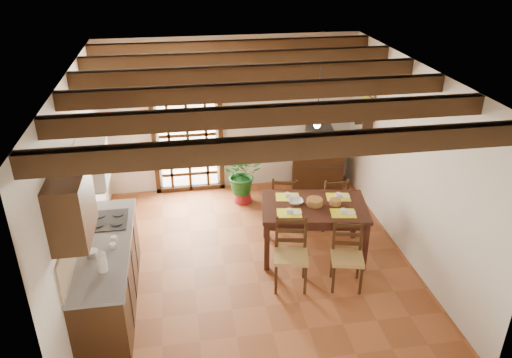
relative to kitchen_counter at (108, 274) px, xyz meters
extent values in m
plane|color=brown|center=(1.96, 0.60, -0.47)|extent=(5.00, 5.00, 0.00)
cube|color=silver|center=(1.96, 3.10, 0.93)|extent=(4.50, 0.02, 2.80)
cube|color=silver|center=(1.96, -1.90, 0.93)|extent=(4.50, 0.02, 2.80)
cube|color=silver|center=(-0.29, 0.60, 0.93)|extent=(0.02, 5.00, 2.80)
cube|color=silver|center=(4.21, 0.60, 0.93)|extent=(0.02, 5.00, 2.80)
cube|color=white|center=(1.96, 0.60, 2.33)|extent=(4.50, 5.00, 0.02)
cube|color=black|center=(1.96, -1.50, 2.22)|extent=(4.50, 0.14, 0.20)
cube|color=black|center=(1.96, -0.66, 2.22)|extent=(4.50, 0.14, 0.20)
cube|color=black|center=(1.96, 0.18, 2.22)|extent=(4.50, 0.14, 0.20)
cube|color=black|center=(1.96, 1.02, 2.22)|extent=(4.50, 0.14, 0.20)
cube|color=black|center=(1.96, 1.86, 2.22)|extent=(4.50, 0.14, 0.20)
cube|color=black|center=(1.96, 2.70, 2.22)|extent=(4.50, 0.14, 0.20)
cube|color=white|center=(1.16, 3.09, 0.63)|extent=(1.01, 0.02, 2.11)
cube|color=black|center=(1.16, 3.04, 1.77)|extent=(1.26, 0.10, 0.08)
cube|color=black|center=(0.57, 3.04, 0.63)|extent=(0.08, 0.10, 2.28)
cube|color=black|center=(1.75, 3.04, 0.63)|extent=(0.08, 0.10, 2.28)
cube|color=black|center=(1.16, 3.02, 0.63)|extent=(1.01, 0.03, 2.02)
cube|color=black|center=(0.01, 0.00, -0.03)|extent=(0.60, 2.20, 0.88)
cube|color=slate|center=(0.01, 0.00, 0.43)|extent=(0.64, 2.25, 0.04)
cube|color=tan|center=(-0.28, 0.00, 0.66)|extent=(0.02, 2.20, 0.50)
cube|color=black|center=(-0.12, -0.70, 1.38)|extent=(0.35, 0.80, 0.70)
cube|color=white|center=(-0.09, 0.55, 1.28)|extent=(0.38, 0.60, 0.50)
cube|color=silver|center=(-0.09, 0.55, 1.01)|extent=(0.32, 0.55, 0.04)
cube|color=black|center=(0.01, 0.55, 0.45)|extent=(0.50, 0.55, 0.02)
cylinder|color=white|center=(0.06, -0.55, 0.56)|extent=(0.11, 0.11, 0.24)
cylinder|color=silver|center=(-0.09, -0.25, 0.48)|extent=(0.14, 0.14, 0.10)
cube|color=black|center=(2.86, 0.70, 0.32)|extent=(1.64, 1.20, 0.05)
cube|color=black|center=(2.86, 0.70, 0.23)|extent=(1.48, 1.08, 0.11)
cube|color=black|center=(3.60, 1.00, -0.09)|extent=(0.09, 0.09, 0.76)
cube|color=black|center=(2.25, 1.22, -0.09)|extent=(0.09, 0.09, 0.76)
cube|color=black|center=(3.47, 0.17, -0.09)|extent=(0.09, 0.09, 0.76)
cube|color=black|center=(2.11, 0.40, -0.09)|extent=(0.09, 0.09, 0.76)
cube|color=#A78547|center=(2.36, -0.02, 0.01)|extent=(0.53, 0.51, 0.05)
cube|color=black|center=(2.39, 0.16, 0.25)|extent=(0.45, 0.13, 0.49)
cube|color=black|center=(2.36, -0.02, -0.23)|extent=(0.50, 0.49, 0.48)
cube|color=#A78547|center=(3.10, -0.14, -0.02)|extent=(0.50, 0.49, 0.05)
cube|color=black|center=(3.14, 0.03, 0.21)|extent=(0.42, 0.13, 0.46)
cube|color=black|center=(3.10, -0.14, -0.25)|extent=(0.48, 0.46, 0.45)
cube|color=#A78547|center=(2.62, 1.53, -0.02)|extent=(0.52, 0.50, 0.05)
cube|color=black|center=(2.57, 1.37, 0.21)|extent=(0.42, 0.15, 0.46)
cube|color=black|center=(2.62, 1.53, -0.25)|extent=(0.49, 0.48, 0.45)
cube|color=#A78547|center=(3.36, 1.41, -0.02)|extent=(0.43, 0.42, 0.05)
cube|color=black|center=(3.36, 1.24, 0.20)|extent=(0.42, 0.05, 0.46)
cube|color=black|center=(3.36, 1.41, -0.25)|extent=(0.41, 0.40, 0.45)
cube|color=#FCFF28|center=(2.48, 0.46, 0.40)|extent=(0.34, 0.26, 0.01)
cube|color=#FCFF28|center=(3.23, 0.46, 0.40)|extent=(0.34, 0.26, 0.01)
cube|color=#FCFF28|center=(2.48, 0.93, 0.40)|extent=(0.34, 0.26, 0.01)
cube|color=#FCFF28|center=(3.23, 0.93, 0.40)|extent=(0.34, 0.26, 0.01)
cylinder|color=olive|center=(2.86, 0.70, 0.45)|extent=(0.24, 0.24, 0.10)
imported|color=white|center=(2.60, 0.79, 0.37)|extent=(0.23, 0.23, 0.05)
cube|color=black|center=(3.52, 2.83, -0.08)|extent=(0.99, 0.60, 0.79)
cube|color=black|center=(3.52, 2.83, 0.51)|extent=(0.50, 0.47, 0.39)
cube|color=black|center=(3.52, 2.62, 0.51)|extent=(0.37, 0.07, 0.29)
cube|color=white|center=(3.46, 3.08, 1.28)|extent=(0.25, 0.03, 0.32)
cone|color=maroon|center=(2.05, 2.43, -0.36)|extent=(0.33, 0.33, 0.20)
imported|color=#144C19|center=(2.05, 2.43, 0.10)|extent=(1.82, 1.60, 1.91)
cube|color=black|center=(4.10, 2.20, 1.08)|extent=(0.20, 0.42, 0.03)
cube|color=black|center=(4.10, 2.03, 0.99)|extent=(0.18, 0.03, 0.18)
cube|color=black|center=(4.10, 2.37, 0.99)|extent=(0.18, 0.03, 0.18)
imported|color=#B2BFB2|center=(4.10, 2.20, 1.18)|extent=(0.15, 0.15, 0.15)
sphere|color=#FCFF28|center=(4.10, 2.20, 1.39)|extent=(0.14, 0.14, 0.14)
cylinder|color=#144C19|center=(4.10, 2.20, 1.24)|extent=(0.01, 0.01, 0.28)
cube|color=brown|center=(4.18, 2.20, 1.58)|extent=(0.03, 0.32, 0.32)
cube|color=#C3B292|center=(4.17, 2.20, 1.58)|extent=(0.01, 0.26, 0.26)
cylinder|color=black|center=(2.86, 0.80, 1.98)|extent=(0.01, 0.01, 0.70)
cone|color=beige|center=(2.86, 0.80, 1.61)|extent=(0.36, 0.36, 0.14)
sphere|color=#FFD88C|center=(2.86, 0.80, 1.53)|extent=(0.09, 0.09, 0.09)
camera|label=1|loc=(1.01, -5.33, 3.87)|focal=35.00mm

